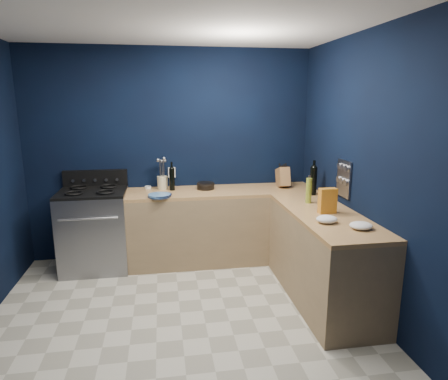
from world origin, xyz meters
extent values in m
cube|color=#B8B3A2|center=(0.00, 0.00, -0.01)|extent=(3.50, 3.50, 0.02)
cube|color=silver|center=(0.00, 0.00, 2.61)|extent=(3.50, 3.50, 0.02)
cube|color=black|center=(0.00, 1.76, 1.30)|extent=(3.50, 0.02, 2.60)
cube|color=black|center=(1.76, 0.00, 1.30)|extent=(0.02, 3.50, 2.60)
cube|color=black|center=(0.00, -1.76, 1.30)|extent=(3.50, 0.02, 2.60)
cube|color=#8E724F|center=(0.60, 1.44, 0.43)|extent=(2.30, 0.63, 0.86)
cube|color=brown|center=(0.60, 1.44, 0.88)|extent=(2.30, 0.63, 0.04)
cube|color=#8E724F|center=(1.44, 0.29, 0.43)|extent=(0.63, 1.67, 0.86)
cube|color=brown|center=(1.44, 0.29, 0.88)|extent=(0.63, 1.67, 0.04)
cube|color=gray|center=(-0.93, 1.42, 0.46)|extent=(0.76, 0.66, 0.92)
cube|color=black|center=(-0.93, 1.10, 0.45)|extent=(0.59, 0.02, 0.42)
cube|color=black|center=(-0.93, 1.42, 0.94)|extent=(0.76, 0.66, 0.03)
cube|color=black|center=(-0.93, 1.72, 1.04)|extent=(0.76, 0.06, 0.20)
cube|color=gray|center=(1.74, 0.55, 1.18)|extent=(0.02, 0.28, 0.38)
cube|color=white|center=(0.00, 1.74, 1.08)|extent=(0.09, 0.02, 0.13)
cylinder|color=#4462A6|center=(-0.16, 1.20, 0.92)|extent=(0.33, 0.33, 0.03)
cylinder|color=white|center=(-0.30, 1.66, 0.92)|extent=(0.10, 0.10, 0.03)
cylinder|color=beige|center=(-0.12, 1.60, 0.98)|extent=(0.17, 0.17, 0.16)
cylinder|color=black|center=(-0.01, 1.52, 1.03)|extent=(0.07, 0.07, 0.27)
cylinder|color=black|center=(0.40, 1.52, 0.94)|extent=(0.28, 0.28, 0.08)
cube|color=brown|center=(1.38, 1.50, 1.02)|extent=(0.13, 0.28, 0.29)
cylinder|color=black|center=(1.60, 1.02, 1.06)|extent=(0.08, 0.08, 0.32)
cylinder|color=olive|center=(1.41, 0.68, 1.03)|extent=(0.07, 0.07, 0.27)
cylinder|color=olive|center=(1.48, 0.54, 0.95)|extent=(0.05, 0.05, 0.10)
cylinder|color=olive|center=(1.49, 0.49, 0.94)|extent=(0.06, 0.06, 0.09)
cube|color=#B0402A|center=(1.45, 0.29, 1.02)|extent=(0.17, 0.08, 0.25)
ellipsoid|color=white|center=(1.32, -0.01, 0.93)|extent=(0.23, 0.20, 0.07)
ellipsoid|color=white|center=(1.54, -0.21, 0.93)|extent=(0.24, 0.23, 0.06)
camera|label=1|loc=(-0.12, -3.15, 1.97)|focal=31.27mm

